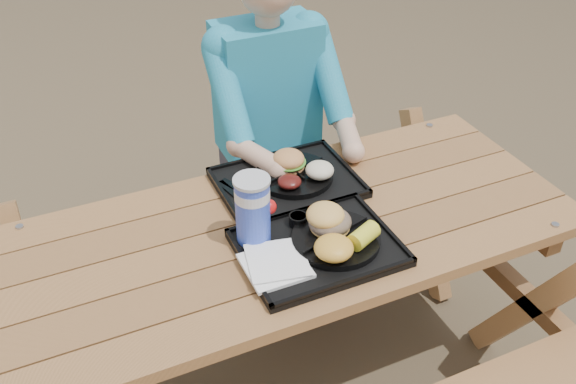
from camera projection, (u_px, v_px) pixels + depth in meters
name	position (u px, v px, depth m)	size (l,w,h in m)	color
ground	(288.00, 382.00, 2.40)	(60.00, 60.00, 0.00)	#999999
picnic_table	(288.00, 312.00, 2.18)	(1.80, 1.49, 0.75)	#999999
tray_near	(318.00, 248.00, 1.87)	(0.45, 0.35, 0.02)	black
tray_far	(287.00, 184.00, 2.13)	(0.45, 0.35, 0.02)	black
plate_near	(336.00, 239.00, 1.87)	(0.26, 0.26, 0.02)	black
plate_far	(294.00, 175.00, 2.14)	(0.26, 0.26, 0.02)	black
napkin_stack	(275.00, 265.00, 1.78)	(0.17, 0.17, 0.02)	white
soda_cup	(253.00, 211.00, 1.83)	(0.10, 0.10, 0.20)	blue
condiment_bbq	(298.00, 220.00, 1.93)	(0.06, 0.06, 0.03)	black
condiment_mustard	(318.00, 210.00, 1.97)	(0.04, 0.04, 0.03)	#FCAC1C
sandwich	(330.00, 212.00, 1.86)	(0.12, 0.12, 0.12)	#F8B857
mac_cheese	(334.00, 248.00, 1.78)	(0.11, 0.11, 0.06)	gold
corn_cob	(364.00, 236.00, 1.82)	(0.09, 0.09, 0.05)	yellow
cutlery_far	(239.00, 190.00, 2.08)	(0.03, 0.16, 0.01)	black
burger	(288.00, 155.00, 2.13)	(0.11, 0.11, 0.10)	#D98C4C
baked_beans	(289.00, 182.00, 2.06)	(0.08, 0.08, 0.03)	#531310
potato_salad	(320.00, 170.00, 2.10)	(0.09, 0.09, 0.05)	#ECE4C8
diner	(270.00, 141.00, 2.58)	(0.48, 0.84, 1.28)	teal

